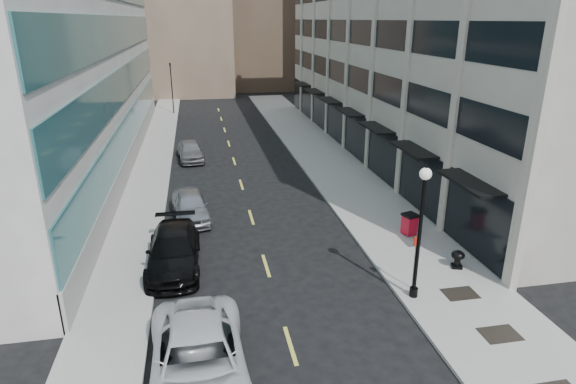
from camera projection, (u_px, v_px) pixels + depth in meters
name	position (u px, v px, depth m)	size (l,w,h in m)	color
sidewalk_right	(344.00, 177.00, 35.10)	(5.00, 80.00, 0.15)	gray
sidewalk_left	(146.00, 189.00, 32.63)	(3.00, 80.00, 0.15)	gray
building_right	(432.00, 44.00, 40.19)	(15.30, 46.50, 18.25)	beige
building_left	(2.00, 34.00, 34.06)	(16.14, 46.00, 20.00)	silver
skyline_tan_far	(123.00, 19.00, 81.18)	(12.00, 14.00, 22.00)	#886F59
skyline_stone	(324.00, 25.00, 76.07)	(10.00, 14.00, 20.00)	beige
grate_mid	(500.00, 334.00, 17.53)	(1.40, 1.00, 0.01)	black
grate_far	(460.00, 294.00, 20.12)	(1.40, 1.00, 0.01)	black
road_centerline	(246.00, 199.00, 31.03)	(0.15, 68.20, 0.01)	#D8CC4C
traffic_signal	(170.00, 66.00, 56.75)	(0.66, 0.66, 6.98)	black
car_white_van	(199.00, 361.00, 15.02)	(3.04, 6.59, 1.83)	silver
car_black_pickup	(174.00, 250.00, 22.33)	(2.38, 5.86, 1.70)	black
car_silver_sedan	(191.00, 206.00, 27.74)	(1.94, 4.82, 1.64)	gray
car_grey_sedan	(190.00, 151.00, 39.38)	(1.91, 4.76, 1.62)	gray
trash_bin	(410.00, 223.00, 25.45)	(0.89, 0.89, 1.17)	red
lamppost	(421.00, 222.00, 18.82)	(0.47, 0.47, 5.69)	black
sign_post	(415.00, 253.00, 19.95)	(0.30, 0.11, 2.63)	slate
urn_planter	(458.00, 258.00, 22.07)	(0.61, 0.61, 0.84)	black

